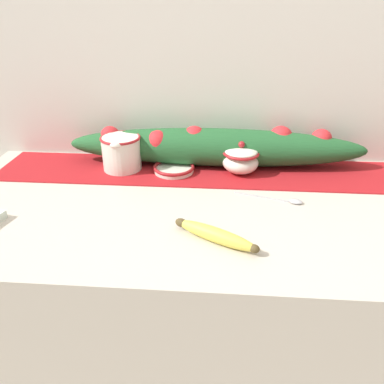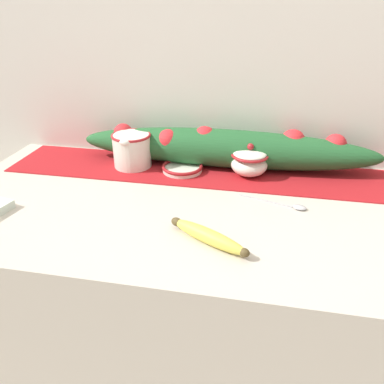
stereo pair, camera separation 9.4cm
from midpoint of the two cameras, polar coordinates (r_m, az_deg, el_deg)
name	(u,v)px [view 1 (the left image)]	position (r m, az deg, el deg)	size (l,w,h in m)	color
countertop	(209,324)	(1.26, 0.39, -19.52)	(1.47, 0.66, 0.87)	beige
back_wall	(219,54)	(1.22, 1.74, 20.22)	(2.27, 0.04, 2.40)	silver
table_runner	(215,172)	(1.17, 1.16, 3.05)	(1.35, 0.23, 0.00)	#A8191E
cream_pitcher	(121,152)	(1.19, -12.94, 5.98)	(0.12, 0.14, 0.11)	white
sugar_bowl	(241,159)	(1.15, 5.11, 4.97)	(0.11, 0.11, 0.10)	white
small_dish	(174,168)	(1.17, -5.09, 3.56)	(0.13, 0.13, 0.02)	white
banana	(215,235)	(0.83, 0.33, -6.64)	(0.20, 0.13, 0.03)	#DBCC4C
spoon	(289,201)	(1.02, 12.11, -1.36)	(0.18, 0.07, 0.01)	#B7B7BC
poinsettia_garland	(216,146)	(1.19, 1.36, 6.95)	(0.94, 0.13, 0.13)	#235B2D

